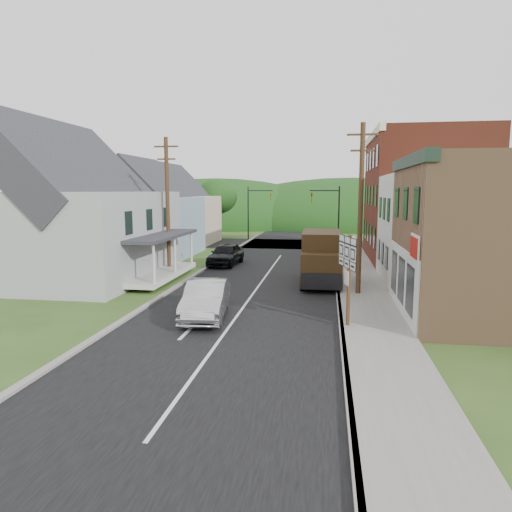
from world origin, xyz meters
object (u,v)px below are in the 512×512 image
at_px(silver_sedan, 206,300).
at_px(route_sign_cluster, 348,267).
at_px(warning_sign, 342,259).
at_px(dark_sedan, 226,254).
at_px(delivery_van, 321,258).

xyz_separation_m(silver_sedan, route_sign_cluster, (6.05, -0.72, 1.73)).
distance_m(silver_sedan, warning_sign, 8.99).
distance_m(dark_sedan, route_sign_cluster, 17.26).
relative_size(silver_sedan, route_sign_cluster, 1.33).
relative_size(dark_sedan, delivery_van, 0.85).
xyz_separation_m(dark_sedan, route_sign_cluster, (8.35, -15.00, 1.72)).
xyz_separation_m(delivery_van, warning_sign, (1.18, -1.54, 0.18)).
bearing_deg(route_sign_cluster, delivery_van, 82.15).
height_order(silver_sedan, route_sign_cluster, route_sign_cluster).
relative_size(route_sign_cluster, warning_sign, 1.46).
bearing_deg(delivery_van, dark_sedan, 138.08).
bearing_deg(silver_sedan, dark_sedan, 92.33).
relative_size(silver_sedan, dark_sedan, 1.02).
bearing_deg(dark_sedan, warning_sign, -38.34).
bearing_deg(route_sign_cluster, dark_sedan, 103.80).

